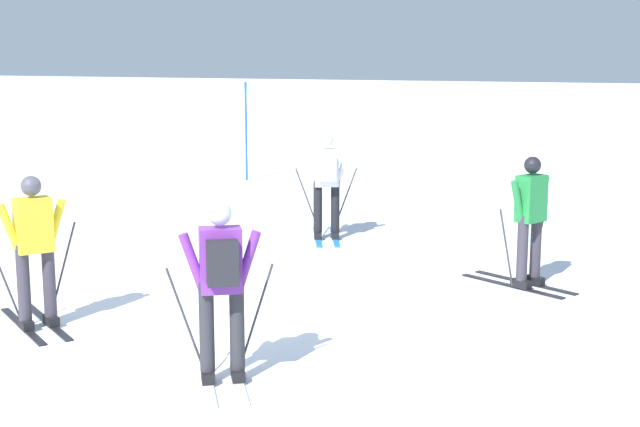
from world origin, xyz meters
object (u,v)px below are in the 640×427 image
at_px(skier_white, 327,181).
at_px(trail_marker_pole, 246,131).
at_px(skier_yellow, 34,248).
at_px(skier_purple, 221,283).
at_px(skier_green, 530,218).

relative_size(skier_white, trail_marker_pole, 0.76).
relative_size(skier_white, skier_yellow, 1.00).
height_order(skier_purple, trail_marker_pole, trail_marker_pole).
bearing_deg(skier_yellow, skier_green, 34.79).
bearing_deg(skier_purple, skier_yellow, 160.70).
xyz_separation_m(skier_yellow, trail_marker_pole, (-2.15, 11.30, 0.21)).
xyz_separation_m(skier_green, trail_marker_pole, (-7.15, 7.83, 0.21)).
bearing_deg(skier_white, skier_purple, -80.99).
bearing_deg(skier_green, skier_yellow, -145.21).
relative_size(skier_green, trail_marker_pole, 0.76).
bearing_deg(trail_marker_pole, skier_purple, -68.59).
bearing_deg(skier_white, trail_marker_pole, 123.10).
bearing_deg(skier_green, skier_white, 148.87).
relative_size(skier_purple, skier_green, 1.00).
relative_size(skier_purple, skier_yellow, 1.00).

